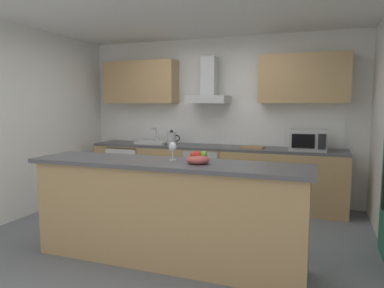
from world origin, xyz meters
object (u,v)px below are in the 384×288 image
oven (206,174)px  microwave (308,140)px  refrigerator (129,171)px  range_hood (209,89)px  fruit_bowl (198,159)px  wine_glass (173,148)px  sink (153,142)px  kettle (172,138)px  chopping_board (253,147)px

oven → microwave: 1.62m
refrigerator → range_hood: range_hood is taller
range_hood → fruit_bowl: 2.49m
wine_glass → sink: bearing=120.7°
microwave → fruit_bowl: 2.32m
kettle → range_hood: 0.98m
wine_glass → range_hood: bearing=98.1°
fruit_bowl → chopping_board: (0.12, 2.14, -0.13)m
sink → chopping_board: sink is taller
oven → sink: sink is taller
microwave → kettle: bearing=-179.8°
microwave → wine_glass: bearing=-120.6°
oven → range_hood: range_hood is taller
range_hood → fruit_bowl: (0.61, -2.30, -0.74)m
wine_glass → fruit_bowl: bearing=-19.9°
oven → fruit_bowl: size_ratio=3.64×
sink → kettle: bearing=-7.3°
fruit_bowl → wine_glass: bearing=160.1°
wine_glass → kettle: bearing=113.4°
sink → range_hood: size_ratio=0.69×
microwave → sink: size_ratio=1.00×
kettle → range_hood: range_hood is taller
oven → kettle: (-0.56, -0.03, 0.55)m
wine_glass → fruit_bowl: 0.33m
oven → fruit_bowl: (0.61, -2.17, 0.59)m
wine_glass → fruit_bowl: (0.30, -0.11, -0.08)m
kettle → wine_glass: wine_glass is taller
range_hood → chopping_board: (0.73, -0.15, -0.88)m
microwave → range_hood: 1.69m
sink → chopping_board: (1.64, -0.03, -0.02)m
microwave → wine_glass: size_ratio=2.81×
refrigerator → range_hood: 1.93m
chopping_board → kettle: bearing=-179.6°
oven → sink: bearing=179.3°
oven → range_hood: size_ratio=1.11×
microwave → range_hood: size_ratio=0.69×
wine_glass → chopping_board: wine_glass is taller
range_hood → oven: bearing=-90.0°
sink → range_hood: (0.91, 0.12, 0.86)m
wine_glass → oven: bearing=98.6°
oven → microwave: bearing=-1.1°
oven → kettle: bearing=-176.6°
oven → kettle: size_ratio=2.77×
refrigerator → range_hood: size_ratio=1.18×
oven → wine_glass: bearing=-81.4°
chopping_board → oven: bearing=178.1°
refrigerator → range_hood: (1.36, 0.13, 1.36)m
microwave → sink: 2.43m
oven → wine_glass: wine_glass is taller
range_hood → refrigerator: bearing=-174.4°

